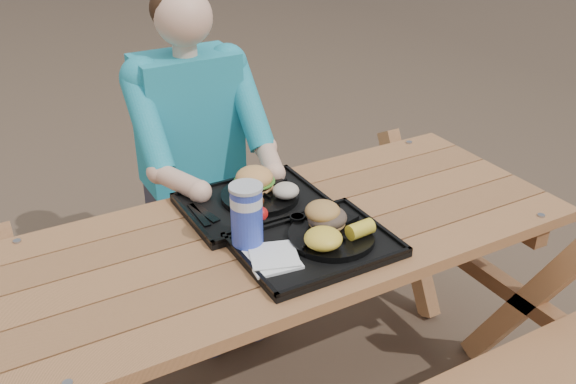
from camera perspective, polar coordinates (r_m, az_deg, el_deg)
picnic_table at (r=2.22m, az=0.00°, el=-11.55°), size 1.80×1.49×0.75m
tray_near at (r=1.90m, az=2.39°, el=-4.82°), size 0.45×0.35×0.02m
tray_far at (r=2.12m, az=-3.10°, el=-1.13°), size 0.45×0.35×0.02m
plate_near at (r=1.91m, az=3.89°, el=-3.94°), size 0.26×0.26×0.02m
plate_far at (r=2.13m, az=-2.51°, el=-0.35°), size 0.26×0.26×0.02m
napkin_stack at (r=1.81m, az=-1.41°, el=-5.96°), size 0.15×0.15×0.02m
soda_cup at (r=1.84m, az=-3.68°, el=-2.29°), size 0.09×0.09×0.19m
condiment_bbq at (r=1.98m, az=0.84°, el=-2.50°), size 0.05×0.05×0.03m
condiment_mustard at (r=2.00m, az=2.00°, el=-2.29°), size 0.05×0.05×0.03m
sandwich at (r=1.92m, az=3.53°, el=-1.40°), size 0.11×0.11×0.12m
mac_cheese at (r=1.83m, az=3.15°, el=-4.15°), size 0.11×0.11×0.06m
corn_cob at (r=1.89m, az=6.45°, el=-3.31°), size 0.09×0.09×0.05m
cutlery_far at (r=2.07m, az=-7.49°, el=-1.77°), size 0.05×0.15×0.01m
burger at (r=2.13m, az=-3.02°, el=1.71°), size 0.13×0.13×0.11m
baked_beans at (r=2.04m, az=-3.23°, el=-0.82°), size 0.08×0.08×0.04m
potato_salad at (r=2.09m, az=-0.20°, el=0.13°), size 0.09×0.09×0.05m
diner at (r=2.61m, az=-8.31°, el=1.53°), size 0.48×0.84×1.28m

